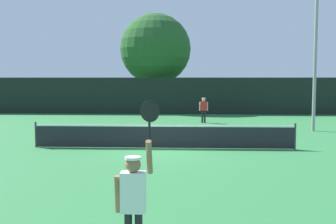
# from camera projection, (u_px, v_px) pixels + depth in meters

# --- Properties ---
(ground_plane) EXTENTS (120.00, 120.00, 0.00)m
(ground_plane) POSITION_uv_depth(u_px,v_px,m) (163.00, 148.00, 16.78)
(ground_plane) COLOR #2D723D
(tennis_net) EXTENTS (10.82, 0.08, 1.07)m
(tennis_net) POSITION_uv_depth(u_px,v_px,m) (163.00, 136.00, 16.74)
(tennis_net) COLOR #232328
(tennis_net) RESTS_ON ground
(perimeter_fence) EXTENTS (38.40, 0.12, 2.96)m
(perimeter_fence) POSITION_uv_depth(u_px,v_px,m) (175.00, 96.00, 32.82)
(perimeter_fence) COLOR black
(perimeter_fence) RESTS_ON ground
(player_serving) EXTENTS (0.68, 0.40, 2.56)m
(player_serving) POSITION_uv_depth(u_px,v_px,m) (134.00, 194.00, 6.19)
(player_serving) COLOR white
(player_serving) RESTS_ON ground
(player_receiving) EXTENTS (0.57, 0.24, 1.63)m
(player_receiving) POSITION_uv_depth(u_px,v_px,m) (204.00, 108.00, 26.35)
(player_receiving) COLOR red
(player_receiving) RESTS_ON ground
(tennis_ball) EXTENTS (0.07, 0.07, 0.07)m
(tennis_ball) POSITION_uv_depth(u_px,v_px,m) (221.00, 135.00, 20.39)
(tennis_ball) COLOR #CCE033
(tennis_ball) RESTS_ON ground
(light_pole) EXTENTS (1.18, 0.28, 8.86)m
(light_pole) POSITION_uv_depth(u_px,v_px,m) (316.00, 39.00, 21.94)
(light_pole) COLOR gray
(light_pole) RESTS_ON ground
(large_tree) EXTENTS (6.23, 6.23, 8.60)m
(large_tree) POSITION_uv_depth(u_px,v_px,m) (155.00, 49.00, 35.77)
(large_tree) COLOR brown
(large_tree) RESTS_ON ground
(parked_car_near) EXTENTS (2.48, 4.43, 1.69)m
(parked_car_near) POSITION_uv_depth(u_px,v_px,m) (101.00, 99.00, 41.02)
(parked_car_near) COLOR #B7B7BC
(parked_car_near) RESTS_ON ground
(parked_car_mid) EXTENTS (2.22, 4.34, 1.69)m
(parked_car_mid) POSITION_uv_depth(u_px,v_px,m) (271.00, 99.00, 41.12)
(parked_car_mid) COLOR #B7B7BC
(parked_car_mid) RESTS_ON ground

